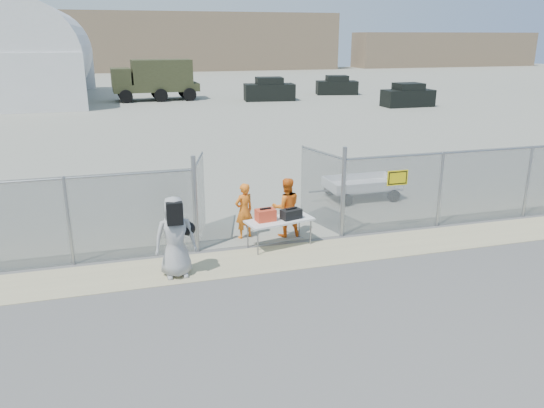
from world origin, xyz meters
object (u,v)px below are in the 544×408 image
object	(u,v)px
utility_trailer	(362,188)
security_worker_left	(244,211)
folding_table	(279,233)
security_worker_right	(286,207)
visitor	(175,237)

from	to	relation	value
utility_trailer	security_worker_left	bearing A→B (deg)	-152.18
folding_table	utility_trailer	xyz separation A→B (m)	(3.92, 3.36, 0.01)
security_worker_right	visitor	xyz separation A→B (m)	(-3.19, -1.77, 0.13)
folding_table	visitor	size ratio (longest dim) A/B	0.92
utility_trailer	security_worker_right	bearing A→B (deg)	-143.23
security_worker_left	utility_trailer	size ratio (longest dim) A/B	0.49
security_worker_right	visitor	size ratio (longest dim) A/B	0.87
folding_table	security_worker_right	distance (m)	0.92
visitor	utility_trailer	bearing A→B (deg)	33.57
folding_table	security_worker_left	world-z (taller)	security_worker_left
security_worker_left	visitor	size ratio (longest dim) A/B	0.81
utility_trailer	folding_table	bearing A→B (deg)	-139.76
security_worker_left	security_worker_right	world-z (taller)	security_worker_right
security_worker_left	utility_trailer	xyz separation A→B (m)	(4.66, 2.50, -0.39)
visitor	utility_trailer	size ratio (longest dim) A/B	0.60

